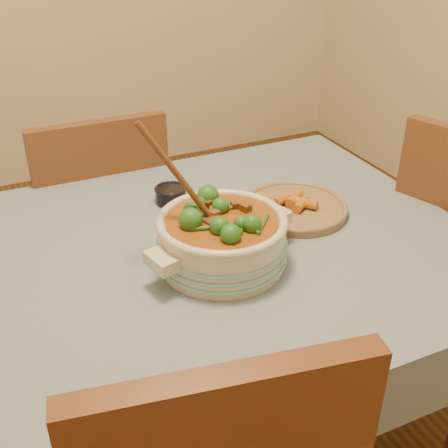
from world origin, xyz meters
name	(u,v)px	position (x,y,z in m)	size (l,w,h in m)	color
dining_table	(151,290)	(0.00, 0.00, 0.66)	(1.68, 1.08, 0.76)	brown
stew_casserole	(222,236)	(0.16, -0.09, 0.83)	(0.39, 0.36, 0.37)	beige
condiment_bowl	(171,194)	(0.15, 0.26, 0.78)	(0.10, 0.10, 0.05)	black
fried_plate	(295,206)	(0.45, 0.06, 0.78)	(0.36, 0.36, 0.05)	#826348
chair_far	(102,220)	(0.02, 0.65, 0.53)	(0.44, 0.44, 0.93)	brown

